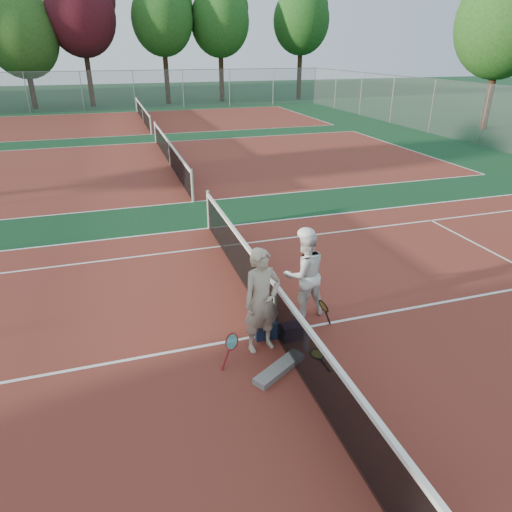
{
  "coord_description": "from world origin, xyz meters",
  "views": [
    {
      "loc": [
        -2.38,
        -6.44,
        4.67
      ],
      "look_at": [
        0.0,
        1.09,
        1.05
      ],
      "focal_mm": 32.0,
      "sensor_mm": 36.0,
      "label": 1
    }
  ],
  "objects_px": {
    "racket_spare": "(317,354)",
    "water_bottle": "(306,343)",
    "net_main": "(275,309)",
    "player_b": "(304,274)",
    "sports_bag_navy": "(266,329)",
    "racket_red": "(232,349)",
    "sports_bag_purple": "(291,332)",
    "racket_black_held": "(323,314)",
    "player_a": "(262,301)"
  },
  "relations": [
    {
      "from": "racket_spare",
      "to": "water_bottle",
      "type": "relative_size",
      "value": 2.0
    },
    {
      "from": "net_main",
      "to": "player_b",
      "type": "relative_size",
      "value": 6.46
    },
    {
      "from": "net_main",
      "to": "sports_bag_navy",
      "type": "height_order",
      "value": "net_main"
    },
    {
      "from": "player_b",
      "to": "racket_red",
      "type": "height_order",
      "value": "player_b"
    },
    {
      "from": "player_b",
      "to": "sports_bag_purple",
      "type": "xyz_separation_m",
      "value": [
        -0.51,
        -0.71,
        -0.71
      ]
    },
    {
      "from": "racket_red",
      "to": "sports_bag_purple",
      "type": "xyz_separation_m",
      "value": [
        1.16,
        0.33,
        -0.12
      ]
    },
    {
      "from": "net_main",
      "to": "player_b",
      "type": "xyz_separation_m",
      "value": [
        0.74,
        0.47,
        0.34
      ]
    },
    {
      "from": "racket_red",
      "to": "racket_spare",
      "type": "xyz_separation_m",
      "value": [
        1.4,
        -0.24,
        -0.25
      ]
    },
    {
      "from": "racket_spare",
      "to": "sports_bag_purple",
      "type": "distance_m",
      "value": 0.63
    },
    {
      "from": "sports_bag_purple",
      "to": "racket_spare",
      "type": "bearing_deg",
      "value": -66.83
    },
    {
      "from": "racket_black_held",
      "to": "racket_spare",
      "type": "height_order",
      "value": "racket_black_held"
    },
    {
      "from": "net_main",
      "to": "racket_spare",
      "type": "distance_m",
      "value": 1.06
    },
    {
      "from": "racket_red",
      "to": "racket_black_held",
      "type": "relative_size",
      "value": 0.93
    },
    {
      "from": "net_main",
      "to": "racket_spare",
      "type": "relative_size",
      "value": 18.3
    },
    {
      "from": "player_b",
      "to": "racket_red",
      "type": "relative_size",
      "value": 3.26
    },
    {
      "from": "racket_red",
      "to": "sports_bag_navy",
      "type": "distance_m",
      "value": 0.93
    },
    {
      "from": "net_main",
      "to": "racket_red",
      "type": "relative_size",
      "value": 21.06
    },
    {
      "from": "player_b",
      "to": "racket_black_held",
      "type": "xyz_separation_m",
      "value": [
        0.17,
        -0.54,
        -0.57
      ]
    },
    {
      "from": "sports_bag_purple",
      "to": "racket_black_held",
      "type": "bearing_deg",
      "value": 14.64
    },
    {
      "from": "racket_black_held",
      "to": "water_bottle",
      "type": "height_order",
      "value": "racket_black_held"
    },
    {
      "from": "sports_bag_navy",
      "to": "sports_bag_purple",
      "type": "xyz_separation_m",
      "value": [
        0.4,
        -0.2,
        -0.02
      ]
    },
    {
      "from": "racket_black_held",
      "to": "racket_red",
      "type": "bearing_deg",
      "value": 0.85
    },
    {
      "from": "player_a",
      "to": "sports_bag_navy",
      "type": "xyz_separation_m",
      "value": [
        0.18,
        0.28,
        -0.75
      ]
    },
    {
      "from": "player_b",
      "to": "racket_spare",
      "type": "height_order",
      "value": "player_b"
    },
    {
      "from": "water_bottle",
      "to": "net_main",
      "type": "bearing_deg",
      "value": 118.16
    },
    {
      "from": "player_b",
      "to": "water_bottle",
      "type": "height_order",
      "value": "player_b"
    },
    {
      "from": "racket_black_held",
      "to": "sports_bag_navy",
      "type": "height_order",
      "value": "racket_black_held"
    },
    {
      "from": "net_main",
      "to": "sports_bag_purple",
      "type": "xyz_separation_m",
      "value": [
        0.23,
        -0.24,
        -0.37
      ]
    },
    {
      "from": "net_main",
      "to": "player_b",
      "type": "bearing_deg",
      "value": 32.44
    },
    {
      "from": "net_main",
      "to": "racket_red",
      "type": "bearing_deg",
      "value": -148.42
    },
    {
      "from": "player_a",
      "to": "net_main",
      "type": "bearing_deg",
      "value": 32.33
    },
    {
      "from": "racket_black_held",
      "to": "sports_bag_navy",
      "type": "distance_m",
      "value": 1.09
    },
    {
      "from": "racket_spare",
      "to": "water_bottle",
      "type": "distance_m",
      "value": 0.26
    },
    {
      "from": "net_main",
      "to": "sports_bag_navy",
      "type": "xyz_separation_m",
      "value": [
        -0.17,
        -0.04,
        -0.35
      ]
    },
    {
      "from": "racket_black_held",
      "to": "racket_spare",
      "type": "relative_size",
      "value": 0.94
    },
    {
      "from": "racket_spare",
      "to": "player_a",
      "type": "bearing_deg",
      "value": 59.44
    },
    {
      "from": "sports_bag_navy",
      "to": "sports_bag_purple",
      "type": "height_order",
      "value": "sports_bag_navy"
    },
    {
      "from": "water_bottle",
      "to": "player_b",
      "type": "bearing_deg",
      "value": 69.95
    },
    {
      "from": "player_a",
      "to": "racket_red",
      "type": "height_order",
      "value": "player_a"
    },
    {
      "from": "player_a",
      "to": "player_b",
      "type": "distance_m",
      "value": 1.35
    },
    {
      "from": "racket_black_held",
      "to": "sports_bag_purple",
      "type": "xyz_separation_m",
      "value": [
        -0.68,
        -0.18,
        -0.14
      ]
    },
    {
      "from": "water_bottle",
      "to": "sports_bag_purple",
      "type": "bearing_deg",
      "value": 105.76
    },
    {
      "from": "player_a",
      "to": "sports_bag_purple",
      "type": "distance_m",
      "value": 0.97
    },
    {
      "from": "sports_bag_navy",
      "to": "water_bottle",
      "type": "bearing_deg",
      "value": -49.07
    },
    {
      "from": "racket_black_held",
      "to": "sports_bag_purple",
      "type": "height_order",
      "value": "racket_black_held"
    },
    {
      "from": "sports_bag_purple",
      "to": "player_b",
      "type": "bearing_deg",
      "value": 54.37
    },
    {
      "from": "player_b",
      "to": "racket_red",
      "type": "distance_m",
      "value": 2.06
    },
    {
      "from": "player_a",
      "to": "player_b",
      "type": "bearing_deg",
      "value": 25.34
    },
    {
      "from": "player_a",
      "to": "sports_bag_navy",
      "type": "height_order",
      "value": "player_a"
    },
    {
      "from": "racket_red",
      "to": "water_bottle",
      "type": "xyz_separation_m",
      "value": [
        1.27,
        -0.06,
        -0.11
      ]
    }
  ]
}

